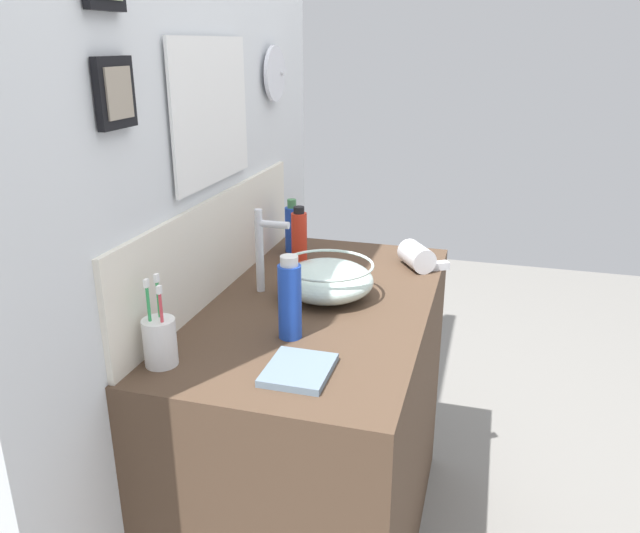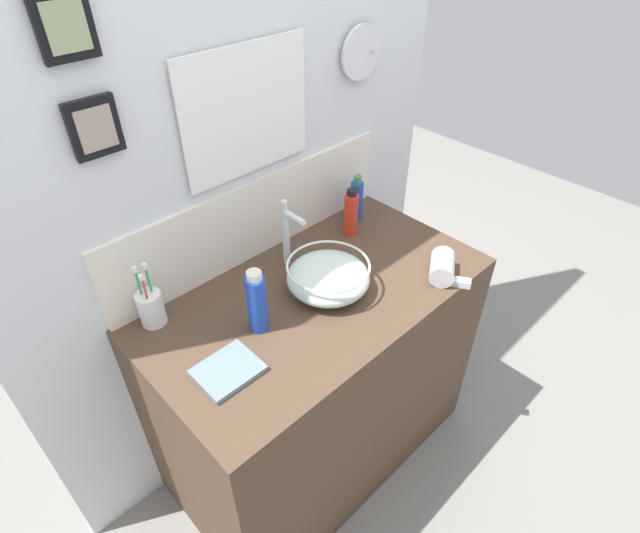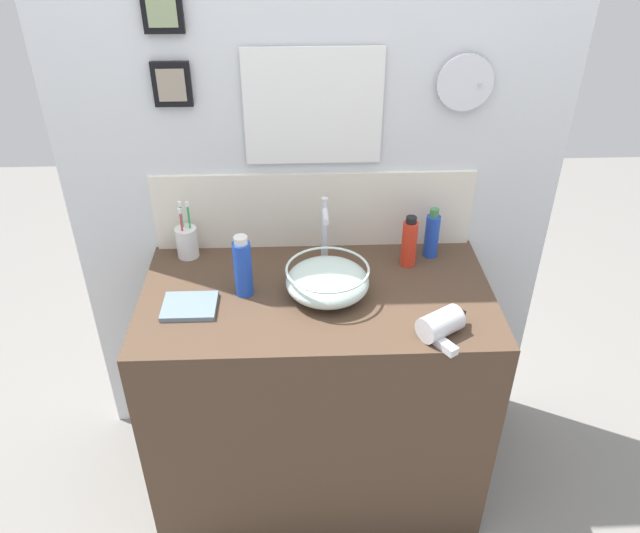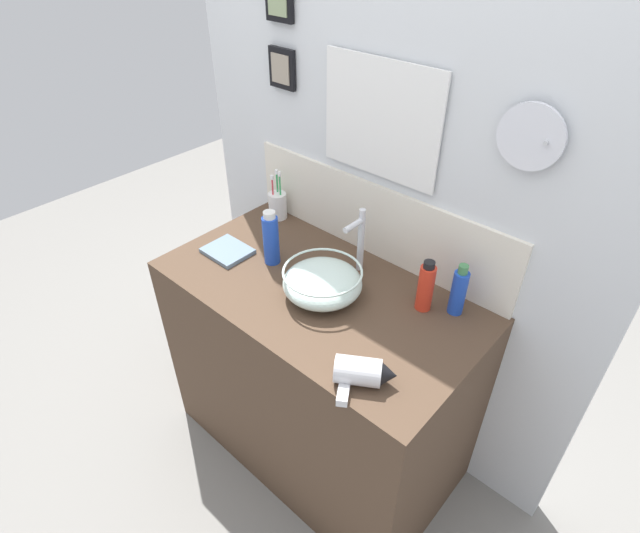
{
  "view_description": "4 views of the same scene",
  "coord_description": "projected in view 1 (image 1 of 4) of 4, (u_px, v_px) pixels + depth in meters",
  "views": [
    {
      "loc": [
        -1.53,
        -0.44,
        1.54
      ],
      "look_at": [
        0.01,
        0.0,
        0.96
      ],
      "focal_mm": 35.0,
      "sensor_mm": 36.0,
      "label": 1
    },
    {
      "loc": [
        -0.82,
        -0.86,
        1.91
      ],
      "look_at": [
        0.01,
        0.0,
        0.96
      ],
      "focal_mm": 28.0,
      "sensor_mm": 36.0,
      "label": 2
    },
    {
      "loc": [
        -0.05,
        -1.62,
        2.02
      ],
      "look_at": [
        0.01,
        0.0,
        0.96
      ],
      "focal_mm": 35.0,
      "sensor_mm": 36.0,
      "label": 3
    },
    {
      "loc": [
        0.88,
        -0.97,
        1.93
      ],
      "look_at": [
        0.01,
        0.0,
        0.96
      ],
      "focal_mm": 28.0,
      "sensor_mm": 36.0,
      "label": 4
    }
  ],
  "objects": [
    {
      "name": "faucet",
      "position": [
        263.0,
        246.0,
        1.76
      ],
      "size": [
        0.02,
        0.1,
        0.24
      ],
      "color": "silver",
      "rests_on": "vanity_counter"
    },
    {
      "name": "hand_towel",
      "position": [
        299.0,
        370.0,
        1.35
      ],
      "size": [
        0.16,
        0.14,
        0.02
      ],
      "primitive_type": "cube",
      "color": "slate",
      "rests_on": "vanity_counter"
    },
    {
      "name": "vanity_counter",
      "position": [
        319.0,
        434.0,
        1.87
      ],
      "size": [
        1.13,
        0.61,
        0.86
      ],
      "primitive_type": "cube",
      "color": "#4C3828",
      "rests_on": "ground"
    },
    {
      "name": "shampoo_bottle",
      "position": [
        292.0,
        228.0,
        2.12
      ],
      "size": [
        0.05,
        0.05,
        0.18
      ],
      "color": "blue",
      "rests_on": "vanity_counter"
    },
    {
      "name": "back_panel",
      "position": [
        202.0,
        183.0,
        1.71
      ],
      "size": [
        1.69,
        0.09,
        2.35
      ],
      "color": "silver",
      "rests_on": "ground"
    },
    {
      "name": "lotion_bottle",
      "position": [
        299.0,
        236.0,
        2.02
      ],
      "size": [
        0.05,
        0.05,
        0.18
      ],
      "color": "red",
      "rests_on": "vanity_counter"
    },
    {
      "name": "toothbrush_cup",
      "position": [
        160.0,
        341.0,
        1.37
      ],
      "size": [
        0.07,
        0.07,
        0.21
      ],
      "color": "white",
      "rests_on": "vanity_counter"
    },
    {
      "name": "hair_drier",
      "position": [
        416.0,
        255.0,
        1.99
      ],
      "size": [
        0.18,
        0.19,
        0.08
      ],
      "color": "silver",
      "rests_on": "vanity_counter"
    },
    {
      "name": "spray_bottle",
      "position": [
        290.0,
        299.0,
        1.49
      ],
      "size": [
        0.06,
        0.06,
        0.21
      ],
      "color": "blue",
      "rests_on": "vanity_counter"
    },
    {
      "name": "glass_bowl_sink",
      "position": [
        327.0,
        280.0,
        1.74
      ],
      "size": [
        0.26,
        0.26,
        0.1
      ],
      "color": "silver",
      "rests_on": "vanity_counter"
    }
  ]
}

